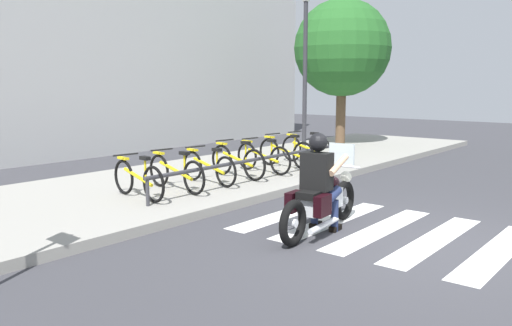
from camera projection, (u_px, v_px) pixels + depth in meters
ground_plane at (427, 245)px, 6.87m from camera, size 48.00×48.00×0.00m
sidewalk at (156, 188)px, 10.25m from camera, size 24.00×4.40×0.15m
crosswalk_stripe_1 at (497, 252)px, 6.58m from camera, size 2.80×0.40×0.01m
crosswalk_stripe_2 at (434, 240)px, 7.08m from camera, size 2.80×0.40×0.01m
crosswalk_stripe_3 at (380, 230)px, 7.58m from camera, size 2.80×0.40×0.01m
crosswalk_stripe_4 at (332, 221)px, 8.08m from camera, size 2.80×0.40×0.01m
crosswalk_stripe_5 at (290, 213)px, 8.58m from camera, size 2.80×0.40×0.01m
motorcycle at (322, 201)px, 7.43m from camera, size 2.23×0.71×1.21m
rider at (319, 176)px, 7.31m from camera, size 0.66×0.58×1.43m
bicycle_0 at (138, 179)px, 8.90m from camera, size 0.48×1.57×0.75m
bicycle_1 at (176, 172)px, 9.56m from camera, size 0.48×1.70×0.75m
bicycle_2 at (209, 167)px, 10.22m from camera, size 0.48×1.63×0.73m
bicycle_3 at (237, 161)px, 10.87m from camera, size 0.48×1.66×0.79m
bicycle_4 at (263, 157)px, 11.53m from camera, size 0.48×1.66×0.76m
bicycle_5 at (286, 153)px, 12.19m from camera, size 0.48×1.74×0.79m
bicycle_6 at (306, 149)px, 12.84m from camera, size 0.48×1.63×0.79m
bike_rack at (258, 160)px, 10.51m from camera, size 5.75×0.07×0.49m
street_lamp at (305, 60)px, 14.52m from camera, size 0.28×0.28×4.59m
tree_near_rack at (342, 48)px, 16.78m from camera, size 3.11×3.11×4.80m
building_backdrop at (5, 23)px, 13.28m from camera, size 24.00×1.20×7.25m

